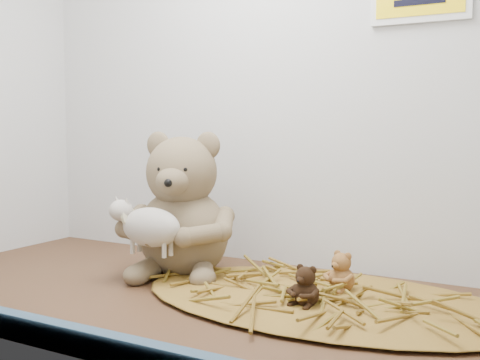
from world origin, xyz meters
The scene contains 7 objects.
alcove_shell centered at (0.00, 9.00, 45.00)cm, with size 120.40×60.20×90.40cm.
front_rail centered at (0.00, -28.80, 1.80)cm, with size 119.28×2.20×3.60cm, color #38526B.
straw_bed centered at (20.66, 7.57, 0.64)cm, with size 66.21×38.44×1.28cm, color brown.
main_teddy centered at (-11.38, 12.68, 14.16)cm, with size 22.84×24.11×28.32cm, color #7D6A4D, non-canonical shape.
toy_lamb centered at (-11.38, 2.53, 10.90)cm, with size 15.78×9.63×10.20cm, color #B8B1A5, non-canonical shape.
mini_teddy_tan centered at (21.66, 13.12, 4.74)cm, with size 5.58×5.89×6.92cm, color #9B6832, non-canonical shape.
mini_teddy_brown centered at (19.66, 2.02, 4.58)cm, with size 5.32×5.61×6.59cm, color black, non-canonical shape.
Camera 1 is at (56.31, -84.55, 29.88)cm, focal length 45.00 mm.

